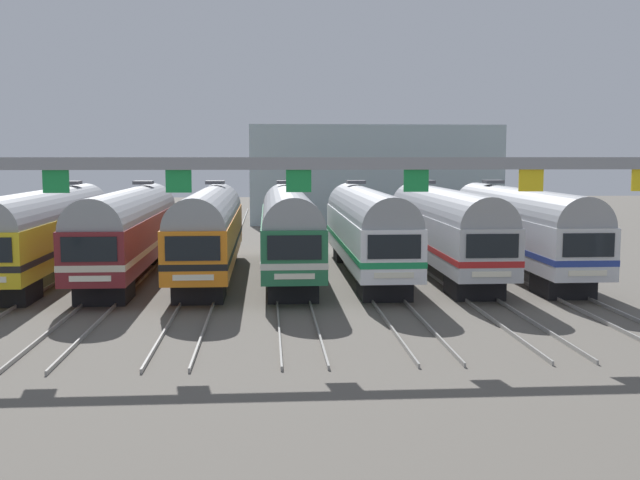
% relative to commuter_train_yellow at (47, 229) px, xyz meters
% --- Properties ---
extents(ground_plane, '(160.00, 160.00, 0.00)m').
position_rel_commuter_train_yellow_xyz_m(ground_plane, '(12.68, 0.00, -2.69)').
color(ground_plane, '#5B564F').
extents(track_bed, '(26.87, 70.00, 0.15)m').
position_rel_commuter_train_yellow_xyz_m(track_bed, '(12.68, 17.00, -2.61)').
color(track_bed, gray).
rests_on(track_bed, ground).
extents(commuter_train_yellow, '(2.88, 18.06, 5.05)m').
position_rel_commuter_train_yellow_xyz_m(commuter_train_yellow, '(0.00, 0.00, 0.00)').
color(commuter_train_yellow, gold).
rests_on(commuter_train_yellow, ground).
extents(commuter_train_maroon, '(2.88, 18.06, 5.05)m').
position_rel_commuter_train_yellow_xyz_m(commuter_train_maroon, '(4.23, 0.00, 0.00)').
color(commuter_train_maroon, maroon).
rests_on(commuter_train_maroon, ground).
extents(commuter_train_orange, '(2.88, 18.06, 5.05)m').
position_rel_commuter_train_yellow_xyz_m(commuter_train_orange, '(8.46, 0.00, 0.00)').
color(commuter_train_orange, orange).
rests_on(commuter_train_orange, ground).
extents(commuter_train_green, '(2.88, 18.06, 5.05)m').
position_rel_commuter_train_yellow_xyz_m(commuter_train_green, '(12.68, 0.00, 0.00)').
color(commuter_train_green, '#236B42').
rests_on(commuter_train_green, ground).
extents(commuter_train_white, '(2.88, 18.06, 5.05)m').
position_rel_commuter_train_yellow_xyz_m(commuter_train_white, '(16.91, 0.00, 0.00)').
color(commuter_train_white, white).
rests_on(commuter_train_white, ground).
extents(commuter_train_stainless, '(2.88, 18.06, 5.05)m').
position_rel_commuter_train_yellow_xyz_m(commuter_train_stainless, '(21.14, 0.00, 0.00)').
color(commuter_train_stainless, '#B2B5BA').
rests_on(commuter_train_stainless, ground).
extents(commuter_train_silver, '(2.88, 18.06, 5.05)m').
position_rel_commuter_train_yellow_xyz_m(commuter_train_silver, '(25.37, 0.00, 0.00)').
color(commuter_train_silver, silver).
rests_on(commuter_train_silver, ground).
extents(catenary_gantry, '(30.61, 0.44, 6.97)m').
position_rel_commuter_train_yellow_xyz_m(catenary_gantry, '(12.68, -13.50, 2.76)').
color(catenary_gantry, gray).
rests_on(catenary_gantry, ground).
extents(maintenance_building, '(24.14, 10.00, 9.44)m').
position_rel_commuter_train_yellow_xyz_m(maintenance_building, '(21.99, 34.80, 2.03)').
color(maintenance_building, '#9EB2B7').
rests_on(maintenance_building, ground).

